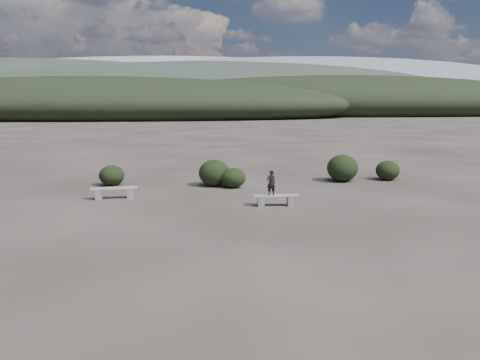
{
  "coord_description": "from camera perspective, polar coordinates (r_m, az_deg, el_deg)",
  "views": [
    {
      "loc": [
        -1.09,
        -11.6,
        3.67
      ],
      "look_at": [
        -0.07,
        3.5,
        1.1
      ],
      "focal_mm": 35.0,
      "sensor_mm": 36.0,
      "label": 1
    }
  ],
  "objects": [
    {
      "name": "bench_right",
      "position": [
        16.52,
        4.39,
        -2.37
      ],
      "size": [
        1.59,
        0.34,
        0.4
      ],
      "rotation": [
        0.0,
        0.0,
        0.0
      ],
      "color": "slate",
      "rests_on": "ground"
    },
    {
      "name": "mountain_ridges",
      "position": [
        350.79,
        -5.0,
        10.78
      ],
      "size": [
        500.0,
        400.0,
        56.0
      ],
      "color": "black",
      "rests_on": "ground"
    },
    {
      "name": "ground",
      "position": [
        12.22,
        1.44,
        -7.85
      ],
      "size": [
        1200.0,
        1200.0,
        0.0
      ],
      "primitive_type": "plane",
      "color": "#2B2522",
      "rests_on": "ground"
    },
    {
      "name": "shrub_c",
      "position": [
        19.95,
        -0.81,
        0.27
      ],
      "size": [
        1.06,
        1.06,
        0.85
      ],
      "primitive_type": "ellipsoid",
      "color": "black",
      "rests_on": "ground"
    },
    {
      "name": "seated_person",
      "position": [
        16.38,
        3.81,
        -0.34
      ],
      "size": [
        0.36,
        0.28,
        0.88
      ],
      "primitive_type": "imported",
      "rotation": [
        0.0,
        0.0,
        3.36
      ],
      "color": "black",
      "rests_on": "bench_right"
    },
    {
      "name": "shrub_a",
      "position": [
        21.21,
        -15.37,
        0.55
      ],
      "size": [
        1.09,
        1.09,
        0.89
      ],
      "primitive_type": "ellipsoid",
      "color": "black",
      "rests_on": "ground"
    },
    {
      "name": "shrub_e",
      "position": [
        22.91,
        17.56,
        1.12
      ],
      "size": [
        1.09,
        1.09,
        0.91
      ],
      "primitive_type": "ellipsoid",
      "color": "black",
      "rests_on": "ground"
    },
    {
      "name": "shrub_d",
      "position": [
        21.98,
        12.38,
        1.43
      ],
      "size": [
        1.41,
        1.41,
        1.24
      ],
      "primitive_type": "ellipsoid",
      "color": "black",
      "rests_on": "ground"
    },
    {
      "name": "shrub_b",
      "position": [
        20.34,
        -3.18,
        0.87
      ],
      "size": [
        1.34,
        1.34,
        1.15
      ],
      "primitive_type": "ellipsoid",
      "color": "black",
      "rests_on": "ground"
    },
    {
      "name": "bench_left",
      "position": [
        18.32,
        -15.06,
        -1.41
      ],
      "size": [
        1.78,
        0.62,
        0.44
      ],
      "rotation": [
        0.0,
        0.0,
        0.15
      ],
      "color": "slate",
      "rests_on": "ground"
    }
  ]
}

